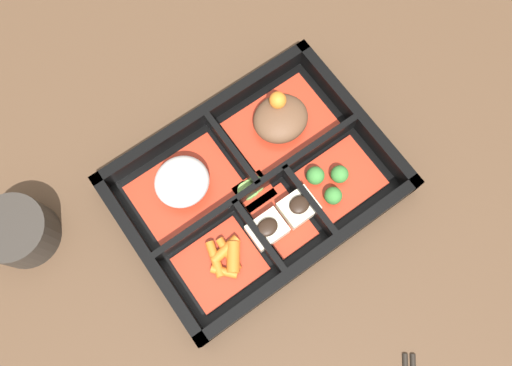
# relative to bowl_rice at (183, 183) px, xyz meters

# --- Properties ---
(ground_plane) EXTENTS (3.00, 3.00, 0.00)m
(ground_plane) POSITION_rel_bowl_rice_xyz_m (0.08, -0.05, -0.03)
(ground_plane) COLOR #4C3523
(bento_base) EXTENTS (0.33, 0.24, 0.01)m
(bento_base) POSITION_rel_bowl_rice_xyz_m (0.08, -0.05, -0.03)
(bento_base) COLOR black
(bento_base) RESTS_ON ground_plane
(bento_rim) EXTENTS (0.33, 0.24, 0.04)m
(bento_rim) POSITION_rel_bowl_rice_xyz_m (0.08, -0.05, -0.01)
(bento_rim) COLOR black
(bento_rim) RESTS_ON ground_plane
(bowl_rice) EXTENTS (0.13, 0.09, 0.05)m
(bowl_rice) POSITION_rel_bowl_rice_xyz_m (0.00, 0.00, 0.00)
(bowl_rice) COLOR #B22D19
(bowl_rice) RESTS_ON bento_base
(bowl_stew) EXTENTS (0.13, 0.09, 0.05)m
(bowl_stew) POSITION_rel_bowl_rice_xyz_m (0.15, 0.00, -0.01)
(bowl_stew) COLOR #B22D19
(bowl_stew) RESTS_ON bento_base
(bowl_carrots) EXTENTS (0.09, 0.08, 0.02)m
(bowl_carrots) POSITION_rel_bowl_rice_xyz_m (-0.01, -0.11, -0.02)
(bowl_carrots) COLOR #B22D19
(bowl_carrots) RESTS_ON bento_base
(bowl_tofu) EXTENTS (0.09, 0.08, 0.03)m
(bowl_tofu) POSITION_rel_bowl_rice_xyz_m (0.08, -0.11, -0.01)
(bowl_tofu) COLOR #B22D19
(bowl_tofu) RESTS_ON bento_base
(bowl_greens) EXTENTS (0.09, 0.08, 0.03)m
(bowl_greens) POSITION_rel_bowl_rice_xyz_m (0.16, -0.10, -0.01)
(bowl_greens) COLOR #B22D19
(bowl_greens) RESTS_ON bento_base
(bowl_pickles) EXTENTS (0.04, 0.04, 0.01)m
(bowl_pickles) POSITION_rel_bowl_rice_xyz_m (0.07, -0.05, -0.02)
(bowl_pickles) COLOR #B22D19
(bowl_pickles) RESTS_ON bento_base
(tea_cup) EXTENTS (0.08, 0.08, 0.05)m
(tea_cup) POSITION_rel_bowl_rice_xyz_m (-0.19, 0.07, -0.00)
(tea_cup) COLOR #2D2823
(tea_cup) RESTS_ON ground_plane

